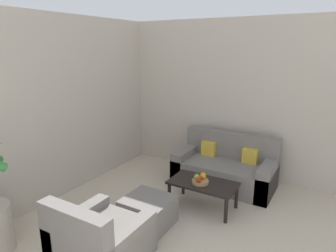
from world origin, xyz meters
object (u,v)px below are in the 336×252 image
(orange_fruit, at_px, (203,176))
(fruit_bowl, at_px, (200,182))
(sofa_loveseat, at_px, (225,169))
(armchair, at_px, (100,241))
(coffee_table, at_px, (203,186))
(ottoman, at_px, (148,211))
(apple_green, at_px, (197,177))
(apple_red, at_px, (199,180))

(orange_fruit, bearing_deg, fruit_bowl, -98.61)
(sofa_loveseat, relative_size, armchair, 1.87)
(coffee_table, distance_m, armchair, 1.67)
(armchair, bearing_deg, coffee_table, 73.57)
(orange_fruit, height_order, ottoman, orange_fruit)
(sofa_loveseat, xyz_separation_m, armchair, (-0.48, -2.46, -0.02))
(sofa_loveseat, relative_size, orange_fruit, 17.70)
(coffee_table, height_order, armchair, armchair)
(armchair, bearing_deg, ottoman, 86.86)
(apple_green, xyz_separation_m, ottoman, (-0.35, -0.71, -0.28))
(armchair, bearing_deg, fruit_bowl, 73.89)
(fruit_bowl, height_order, apple_red, apple_red)
(apple_green, relative_size, armchair, 0.09)
(coffee_table, distance_m, apple_red, 0.18)
(orange_fruit, distance_m, ottoman, 0.93)
(fruit_bowl, relative_size, apple_red, 3.20)
(apple_red, distance_m, orange_fruit, 0.14)
(apple_red, bearing_deg, armchair, -107.12)
(coffee_table, bearing_deg, sofa_loveseat, 89.14)
(coffee_table, bearing_deg, apple_green, -145.08)
(fruit_bowl, distance_m, orange_fruit, 0.09)
(sofa_loveseat, bearing_deg, coffee_table, -90.86)
(orange_fruit, xyz_separation_m, ottoman, (-0.41, -0.78, -0.29))
(coffee_table, xyz_separation_m, apple_red, (-0.02, -0.12, 0.14))
(coffee_table, relative_size, armchair, 1.10)
(armchair, bearing_deg, sofa_loveseat, 78.86)
(coffee_table, relative_size, ottoman, 1.59)
(fruit_bowl, height_order, orange_fruit, orange_fruit)
(sofa_loveseat, relative_size, fruit_bowl, 6.81)
(sofa_loveseat, relative_size, ottoman, 2.70)
(fruit_bowl, distance_m, armchair, 1.62)
(fruit_bowl, relative_size, orange_fruit, 2.60)
(sofa_loveseat, distance_m, apple_red, 1.00)
(coffee_table, height_order, apple_green, apple_green)
(coffee_table, xyz_separation_m, orange_fruit, (-0.01, 0.02, 0.14))
(coffee_table, height_order, apple_red, apple_red)
(coffee_table, height_order, fruit_bowl, fruit_bowl)
(sofa_loveseat, xyz_separation_m, fruit_bowl, (-0.04, -0.91, 0.13))
(apple_red, height_order, apple_green, apple_green)
(armchair, bearing_deg, orange_fruit, 74.18)
(orange_fruit, bearing_deg, apple_red, -90.83)
(coffee_table, bearing_deg, orange_fruit, 127.00)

